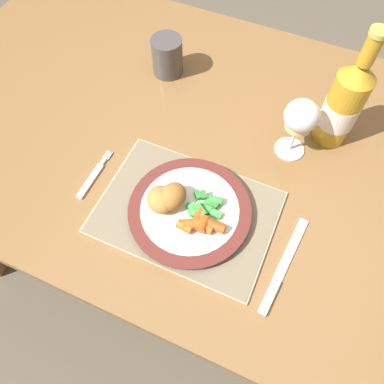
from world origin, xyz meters
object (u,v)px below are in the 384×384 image
Objects in this scene: dining_table at (206,158)px; table_knife at (280,273)px; fork at (93,177)px; bottle at (344,104)px; drinking_cup at (167,56)px; dinner_plate at (190,211)px; wine_glass at (301,118)px.

table_knife is at bearing -44.12° from dining_table.
bottle is at bearing 36.23° from fork.
table_knife is at bearing -90.63° from bottle.
bottle is at bearing 24.85° from dining_table.
fork is 0.37m from drinking_cup.
table_knife is (0.25, -0.25, 0.09)m from dining_table.
fork is 1.37× the size of drinking_cup.
dining_table is at bearing 47.83° from fork.
dining_table is 6.03× the size of dinner_plate.
dining_table is 0.23m from dinner_plate.
wine_glass reaches higher than dining_table.
dining_table is 0.36m from table_knife.
dining_table is 11.39× the size of fork.
dinner_plate is 0.43m from drinking_cup.
dining_table is 0.29m from fork.
bottle is 2.95× the size of drinking_cup.
table_knife is 1.46× the size of wine_glass.
bottle reaches higher than wine_glass.
table_knife is at bearing -5.14° from fork.
drinking_cup is (0.01, 0.37, 0.05)m from fork.
dining_table is 5.29× the size of bottle.
bottle reaches higher than drinking_cup.
dining_table is at bearing 102.44° from dinner_plate.
table_knife reaches higher than fork.
dining_table is at bearing -155.15° from bottle.
table_knife is at bearing -76.83° from wine_glass.
fork is (-0.23, -0.00, -0.01)m from dinner_plate.
wine_glass reaches higher than dinner_plate.
bottle reaches higher than dining_table.
wine_glass is at bearing 103.17° from table_knife.
dinner_plate reaches higher than fork.
table_knife is 2.25× the size of drinking_cup.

